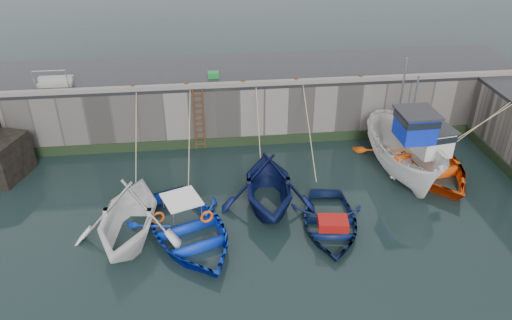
{
  "coord_description": "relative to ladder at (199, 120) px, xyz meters",
  "views": [
    {
      "loc": [
        -1.69,
        -12.17,
        12.24
      ],
      "look_at": [
        0.4,
        6.42,
        1.2
      ],
      "focal_mm": 35.0,
      "sensor_mm": 36.0,
      "label": 1
    }
  ],
  "objects": [
    {
      "name": "boat_near_blue_rope",
      "position": [
        -0.58,
        -2.19,
        -1.59
      ],
      "size": [
        0.04,
        5.24,
        3.1
      ],
      "primitive_type": null,
      "color": "tan",
      "rests_on": "ground"
    },
    {
      "name": "algae_back",
      "position": [
        2.0,
        0.05,
        -1.34
      ],
      "size": [
        30.0,
        0.08,
        0.5
      ],
      "primitive_type": "cube",
      "color": "black",
      "rests_on": "ground"
    },
    {
      "name": "boat_near_blacktrim_rope",
      "position": [
        2.72,
        -1.29,
        -1.59
      ],
      "size": [
        0.04,
        3.79,
        3.1
      ],
      "primitive_type": null,
      "color": "tan",
      "rests_on": "ground"
    },
    {
      "name": "fish_crate",
      "position": [
        0.83,
        1.53,
        1.7
      ],
      "size": [
        0.54,
        0.42,
        0.27
      ],
      "primitive_type": "cube",
      "rotation": [
        0.0,
        0.0,
        0.01
      ],
      "color": "#167E2C",
      "rests_on": "road_back"
    },
    {
      "name": "boat_near_white_rope",
      "position": [
        -2.78,
        -2.05,
        -1.59
      ],
      "size": [
        0.04,
        5.0,
        3.1
      ],
      "primitive_type": null,
      "color": "tan",
      "rests_on": "ground"
    },
    {
      "name": "ladder",
      "position": [
        0.0,
        0.0,
        0.0
      ],
      "size": [
        0.51,
        0.08,
        3.2
      ],
      "color": "#3F1E0F",
      "rests_on": "ground"
    },
    {
      "name": "bollard_c",
      "position": [
        2.2,
        0.34,
        1.71
      ],
      "size": [
        0.18,
        0.18,
        0.28
      ],
      "primitive_type": "cylinder",
      "color": "#3F1E0F",
      "rests_on": "road_back"
    },
    {
      "name": "bollard_d",
      "position": [
        4.8,
        0.34,
        1.71
      ],
      "size": [
        0.18,
        0.18,
        0.28
      ],
      "primitive_type": "cylinder",
      "color": "#3F1E0F",
      "rests_on": "road_back"
    },
    {
      "name": "bollard_e",
      "position": [
        8.0,
        0.34,
        1.71
      ],
      "size": [
        0.18,
        0.18,
        0.28
      ],
      "primitive_type": "cylinder",
      "color": "#3F1E0F",
      "rests_on": "road_back"
    },
    {
      "name": "boat_near_white",
      "position": [
        -2.78,
        -6.69,
        -1.59
      ],
      "size": [
        4.94,
        5.53,
        2.64
      ],
      "primitive_type": "imported",
      "rotation": [
        0.0,
        0.0,
        -0.13
      ],
      "color": "white",
      "rests_on": "ground"
    },
    {
      "name": "road_back",
      "position": [
        2.0,
        2.59,
        1.49
      ],
      "size": [
        30.0,
        5.0,
        0.16
      ],
      "primitive_type": "cube",
      "color": "black",
      "rests_on": "quay_back"
    },
    {
      "name": "bollard_b",
      "position": [
        -0.5,
        0.34,
        1.71
      ],
      "size": [
        0.18,
        0.18,
        0.28
      ],
      "primitive_type": "cylinder",
      "color": "#3F1E0F",
      "rests_on": "road_back"
    },
    {
      "name": "ground",
      "position": [
        2.0,
        -9.91,
        -1.59
      ],
      "size": [
        120.0,
        120.0,
        0.0
      ],
      "primitive_type": "plane",
      "color": "black",
      "rests_on": "ground"
    },
    {
      "name": "kerb_back",
      "position": [
        2.0,
        0.24,
        1.67
      ],
      "size": [
        30.0,
        0.3,
        0.2
      ],
      "primitive_type": "cube",
      "color": "slate",
      "rests_on": "road_back"
    },
    {
      "name": "boat_near_blacktrim",
      "position": [
        2.72,
        -5.17,
        -1.59
      ],
      "size": [
        4.5,
        5.13,
        2.58
      ],
      "primitive_type": "imported",
      "rotation": [
        0.0,
        0.0,
        -0.06
      ],
      "color": "#0A1340",
      "rests_on": "ground"
    },
    {
      "name": "boat_far_white",
      "position": [
        9.18,
        -3.4,
        -0.55
      ],
      "size": [
        2.57,
        6.42,
        5.45
      ],
      "rotation": [
        0.0,
        0.0,
        0.03
      ],
      "color": "white",
      "rests_on": "ground"
    },
    {
      "name": "boat_near_navy",
      "position": [
        4.92,
        -6.95,
        -1.59
      ],
      "size": [
        3.81,
        4.89,
        0.93
      ],
      "primitive_type": "imported",
      "rotation": [
        0.0,
        0.0,
        -0.14
      ],
      "color": "#0A1740",
      "rests_on": "ground"
    },
    {
      "name": "bollard_a",
      "position": [
        -3.0,
        0.34,
        1.71
      ],
      "size": [
        0.18,
        0.18,
        0.28
      ],
      "primitive_type": "cylinder",
      "color": "#3F1E0F",
      "rests_on": "road_back"
    },
    {
      "name": "quay_back",
      "position": [
        2.0,
        2.59,
        -0.09
      ],
      "size": [
        30.0,
        5.0,
        3.0
      ],
      "primitive_type": "cube",
      "color": "slate",
      "rests_on": "ground"
    },
    {
      "name": "boat_near_navy_rope",
      "position": [
        4.92,
        -2.18,
        -1.59
      ],
      "size": [
        0.04,
        5.23,
        3.1
      ],
      "primitive_type": null,
      "color": "tan",
      "rests_on": "ground"
    },
    {
      "name": "railing",
      "position": [
        -6.75,
        1.33,
        1.77
      ],
      "size": [
        1.6,
        1.05,
        1.0
      ],
      "color": "#A5A8AD",
      "rests_on": "road_back"
    },
    {
      "name": "boat_far_orange",
      "position": [
        10.21,
        -2.91,
        -1.14
      ],
      "size": [
        5.86,
        7.51,
        4.42
      ],
      "rotation": [
        0.0,
        0.0,
        0.15
      ],
      "color": "#F6510C",
      "rests_on": "ground"
    },
    {
      "name": "boat_near_blue",
      "position": [
        -0.58,
        -6.97,
        -1.59
      ],
      "size": [
        5.82,
        6.77,
        1.18
      ],
      "primitive_type": "imported",
      "rotation": [
        0.0,
        0.0,
        0.36
      ],
      "color": "#0C2EB4",
      "rests_on": "ground"
    }
  ]
}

